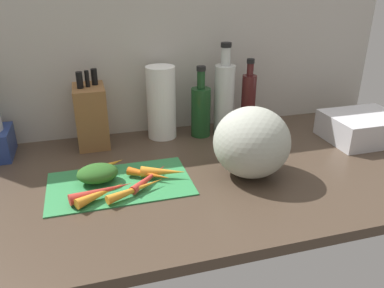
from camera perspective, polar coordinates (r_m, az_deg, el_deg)
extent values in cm
cube|color=#47382B|center=(120.10, 1.59, -4.40)|extent=(170.00, 80.00, 3.00)
cube|color=#BCB7AD|center=(145.04, -2.99, 13.81)|extent=(170.00, 3.00, 60.00)
cube|color=#338C4C|center=(112.85, -10.72, -5.76)|extent=(40.74, 24.09, 0.80)
cone|color=orange|center=(105.35, -13.49, -7.21)|extent=(14.01, 9.88, 2.81)
cone|color=orange|center=(112.62, -6.48, -4.55)|extent=(12.43, 9.87, 2.57)
cone|color=red|center=(111.22, -6.31, -4.97)|extent=(13.52, 14.11, 2.43)
cone|color=red|center=(105.91, -13.37, -6.91)|extent=(17.46, 7.47, 3.14)
cone|color=orange|center=(105.78, -8.34, -6.69)|extent=(17.19, 9.44, 2.56)
cone|color=orange|center=(112.95, -4.29, -4.16)|extent=(13.65, 7.07, 3.29)
cone|color=orange|center=(118.23, -13.20, -3.38)|extent=(14.63, 9.96, 3.42)
ellipsoid|color=#2D6023|center=(113.73, -13.96, -4.17)|extent=(11.75, 9.04, 4.97)
ellipsoid|color=#B2B7A8|center=(113.28, 8.91, 0.25)|extent=(22.75, 22.44, 21.09)
cube|color=brown|center=(138.44, -14.84, 4.19)|extent=(10.49, 16.99, 21.10)
cylinder|color=black|center=(132.37, -16.47, 9.15)|extent=(2.16, 2.16, 5.50)
cylinder|color=black|center=(133.52, -15.42, 9.39)|extent=(1.46, 1.46, 5.50)
cylinder|color=black|center=(135.59, -14.40, 9.72)|extent=(2.11, 2.11, 5.50)
cylinder|color=white|center=(139.22, -4.61, 6.18)|extent=(10.44, 10.44, 26.37)
cylinder|color=#19421E|center=(141.27, 1.32, 4.76)|extent=(7.22, 7.22, 18.14)
cylinder|color=#19421E|center=(137.71, 1.36, 9.59)|extent=(2.90, 2.90, 6.42)
cylinder|color=black|center=(136.77, 1.38, 11.22)|extent=(3.33, 3.33, 1.60)
cylinder|color=silver|center=(142.74, 4.84, 6.53)|extent=(7.53, 7.53, 25.90)
cylinder|color=silver|center=(138.76, 5.08, 12.91)|extent=(3.31, 3.31, 6.46)
cylinder|color=black|center=(138.04, 5.14, 14.56)|extent=(3.81, 3.81, 1.60)
cylinder|color=#471919|center=(147.04, 8.38, 6.01)|extent=(5.39, 5.39, 21.61)
cylinder|color=#471919|center=(143.59, 8.70, 10.97)|extent=(2.49, 2.49, 4.51)
cylinder|color=black|center=(142.95, 8.77, 12.16)|extent=(2.86, 2.86, 1.60)
cube|color=silver|center=(152.28, 24.19, 2.30)|extent=(26.58, 21.48, 9.43)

